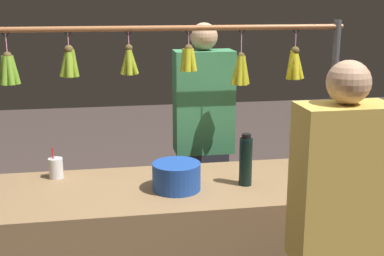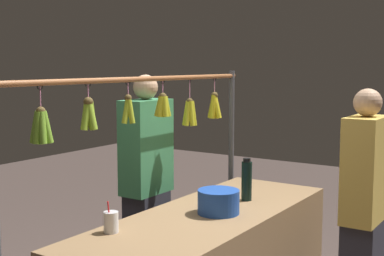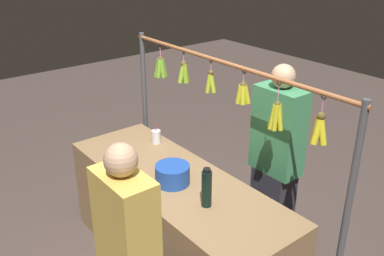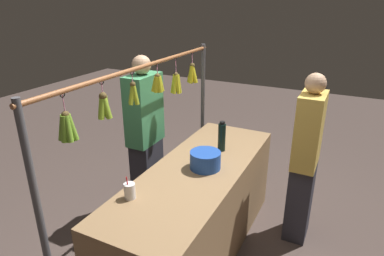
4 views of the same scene
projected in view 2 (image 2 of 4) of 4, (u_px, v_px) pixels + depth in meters
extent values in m
cylinder|color=#4C4C51|center=(231.00, 172.00, 4.37)|extent=(0.04, 0.04, 1.64)
cylinder|color=#9E6038|center=(144.00, 79.00, 3.35)|extent=(2.30, 0.03, 0.03)
torus|color=black|center=(215.00, 79.00, 4.06)|extent=(0.04, 0.01, 0.04)
cylinder|color=pink|center=(215.00, 87.00, 4.07)|extent=(0.01, 0.01, 0.12)
sphere|color=brown|center=(214.00, 95.00, 4.07)|extent=(0.05, 0.05, 0.05)
cylinder|color=gold|center=(213.00, 107.00, 4.07)|extent=(0.06, 0.04, 0.18)
cylinder|color=gold|center=(217.00, 107.00, 4.07)|extent=(0.04, 0.08, 0.18)
cylinder|color=gold|center=(216.00, 107.00, 4.10)|extent=(0.09, 0.05, 0.18)
cylinder|color=gold|center=(212.00, 107.00, 4.10)|extent=(0.04, 0.08, 0.18)
torus|color=black|center=(190.00, 80.00, 3.78)|extent=(0.04, 0.01, 0.04)
cylinder|color=pink|center=(190.00, 91.00, 3.79)|extent=(0.01, 0.01, 0.15)
sphere|color=brown|center=(190.00, 101.00, 3.80)|extent=(0.04, 0.04, 0.04)
cylinder|color=gold|center=(188.00, 114.00, 3.78)|extent=(0.08, 0.04, 0.18)
cylinder|color=gold|center=(192.00, 114.00, 3.78)|extent=(0.05, 0.06, 0.18)
cylinder|color=gold|center=(193.00, 113.00, 3.80)|extent=(0.04, 0.05, 0.18)
cylinder|color=gold|center=(191.00, 113.00, 3.83)|extent=(0.07, 0.04, 0.18)
cylinder|color=gold|center=(188.00, 113.00, 3.83)|extent=(0.04, 0.05, 0.18)
cylinder|color=gold|center=(186.00, 113.00, 3.81)|extent=(0.05, 0.06, 0.18)
torus|color=black|center=(163.00, 81.00, 3.51)|extent=(0.04, 0.01, 0.04)
cylinder|color=pink|center=(163.00, 89.00, 3.52)|extent=(0.01, 0.01, 0.10)
sphere|color=brown|center=(163.00, 96.00, 3.53)|extent=(0.05, 0.05, 0.05)
cylinder|color=gold|center=(161.00, 107.00, 3.51)|extent=(0.06, 0.04, 0.14)
cylinder|color=gold|center=(165.00, 107.00, 3.51)|extent=(0.05, 0.06, 0.14)
cylinder|color=gold|center=(166.00, 107.00, 3.54)|extent=(0.06, 0.06, 0.14)
cylinder|color=gold|center=(163.00, 106.00, 3.56)|extent=(0.07, 0.05, 0.14)
cylinder|color=gold|center=(159.00, 107.00, 3.54)|extent=(0.05, 0.07, 0.14)
torus|color=black|center=(128.00, 83.00, 3.22)|extent=(0.04, 0.01, 0.04)
cylinder|color=pink|center=(128.00, 90.00, 3.23)|extent=(0.01, 0.01, 0.09)
sphere|color=brown|center=(128.00, 98.00, 3.23)|extent=(0.04, 0.04, 0.04)
cylinder|color=#9FB326|center=(126.00, 111.00, 3.23)|extent=(0.07, 0.04, 0.16)
cylinder|color=#9FB326|center=(130.00, 111.00, 3.23)|extent=(0.03, 0.06, 0.16)
cylinder|color=#9FB326|center=(130.00, 111.00, 3.26)|extent=(0.07, 0.03, 0.16)
cylinder|color=#9FB326|center=(126.00, 111.00, 3.25)|extent=(0.04, 0.07, 0.16)
torus|color=black|center=(88.00, 84.00, 2.94)|extent=(0.04, 0.01, 0.04)
cylinder|color=pink|center=(88.00, 93.00, 2.95)|extent=(0.01, 0.01, 0.09)
sphere|color=brown|center=(88.00, 102.00, 2.96)|extent=(0.05, 0.05, 0.05)
cylinder|color=#84AA29|center=(86.00, 116.00, 2.95)|extent=(0.08, 0.04, 0.16)
cylinder|color=#84AA29|center=(91.00, 116.00, 2.95)|extent=(0.04, 0.08, 0.16)
cylinder|color=#84AA29|center=(91.00, 116.00, 2.98)|extent=(0.06, 0.04, 0.16)
cylinder|color=#84AA29|center=(86.00, 116.00, 2.98)|extent=(0.04, 0.07, 0.16)
torus|color=black|center=(40.00, 86.00, 2.67)|extent=(0.04, 0.01, 0.04)
cylinder|color=pink|center=(40.00, 99.00, 2.67)|extent=(0.01, 0.01, 0.12)
sphere|color=brown|center=(41.00, 111.00, 2.68)|extent=(0.05, 0.05, 0.05)
cylinder|color=#6FA22C|center=(37.00, 128.00, 2.67)|extent=(0.06, 0.04, 0.17)
cylinder|color=#6FA22C|center=(42.00, 128.00, 2.67)|extent=(0.05, 0.07, 0.17)
cylinder|color=#6FA22C|center=(47.00, 127.00, 2.69)|extent=(0.05, 0.07, 0.17)
cylinder|color=#6FA22C|center=(46.00, 127.00, 2.71)|extent=(0.07, 0.04, 0.17)
cylinder|color=#6FA22C|center=(39.00, 127.00, 2.71)|extent=(0.05, 0.06, 0.17)
cylinder|color=#6FA22C|center=(36.00, 127.00, 2.69)|extent=(0.06, 0.06, 0.17)
cylinder|color=black|center=(247.00, 181.00, 3.49)|extent=(0.07, 0.07, 0.25)
cylinder|color=black|center=(247.00, 160.00, 3.47)|extent=(0.05, 0.05, 0.02)
cylinder|color=#1F49A6|center=(219.00, 202.00, 3.19)|extent=(0.25, 0.25, 0.14)
cylinder|color=silver|center=(111.00, 222.00, 2.82)|extent=(0.08, 0.08, 0.11)
cylinder|color=red|center=(109.00, 217.00, 2.81)|extent=(0.01, 0.03, 0.17)
cube|color=#2D2D38|center=(147.00, 244.00, 3.91)|extent=(0.31, 0.21, 0.77)
cube|color=#3F8C59|center=(146.00, 147.00, 3.83)|extent=(0.38, 0.21, 0.67)
sphere|color=tan|center=(146.00, 87.00, 3.78)|extent=(0.18, 0.18, 0.18)
cube|color=gold|center=(365.00, 169.00, 3.24)|extent=(0.37, 0.20, 0.64)
sphere|color=tan|center=(368.00, 103.00, 3.20)|extent=(0.17, 0.17, 0.17)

